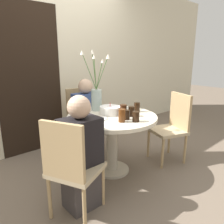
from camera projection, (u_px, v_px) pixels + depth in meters
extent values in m
plane|color=#6B5B4C|center=(112.00, 170.00, 2.67)|extent=(16.00, 16.00, 0.00)
cube|color=beige|center=(56.00, 60.00, 3.23)|extent=(8.00, 0.05, 2.60)
cube|color=black|center=(30.00, 81.00, 3.00)|extent=(0.90, 0.01, 2.05)
cylinder|color=beige|center=(112.00, 117.00, 2.50)|extent=(1.03, 1.03, 0.04)
cylinder|color=#B7AD99|center=(112.00, 144.00, 2.58)|extent=(0.13, 0.13, 0.63)
cylinder|color=#B7AD99|center=(112.00, 169.00, 2.67)|extent=(0.41, 0.41, 0.03)
cube|color=tan|center=(84.00, 122.00, 3.20)|extent=(0.46, 0.46, 0.04)
cube|color=tan|center=(79.00, 103.00, 3.29)|extent=(0.38, 0.10, 0.46)
cylinder|color=tan|center=(79.00, 142.00, 3.03)|extent=(0.03, 0.03, 0.39)
cylinder|color=tan|center=(100.00, 137.00, 3.20)|extent=(0.03, 0.03, 0.39)
cylinder|color=tan|center=(70.00, 135.00, 3.31)|extent=(0.03, 0.03, 0.39)
cylinder|color=tan|center=(90.00, 131.00, 3.48)|extent=(0.03, 0.03, 0.39)
cube|color=tan|center=(77.00, 170.00, 1.88)|extent=(0.53, 0.53, 0.04)
cube|color=tan|center=(62.00, 151.00, 1.66)|extent=(0.19, 0.36, 0.46)
cylinder|color=tan|center=(103.00, 186.00, 2.02)|extent=(0.03, 0.03, 0.39)
cylinder|color=tan|center=(72.00, 178.00, 2.15)|extent=(0.03, 0.03, 0.39)
cylinder|color=tan|center=(84.00, 209.00, 1.72)|extent=(0.03, 0.03, 0.39)
cylinder|color=tan|center=(50.00, 198.00, 1.85)|extent=(0.03, 0.03, 0.39)
cube|color=tan|center=(167.00, 131.00, 2.84)|extent=(0.51, 0.51, 0.04)
cube|color=tan|center=(180.00, 111.00, 2.84)|extent=(0.17, 0.37, 0.46)
cylinder|color=tan|center=(148.00, 143.00, 2.99)|extent=(0.03, 0.03, 0.39)
cylinder|color=tan|center=(163.00, 153.00, 2.68)|extent=(0.03, 0.03, 0.39)
cylinder|color=tan|center=(169.00, 140.00, 3.11)|extent=(0.03, 0.03, 0.39)
cylinder|color=tan|center=(185.00, 149.00, 2.80)|extent=(0.03, 0.03, 0.39)
cylinder|color=white|center=(110.00, 110.00, 2.54)|extent=(0.24, 0.24, 0.09)
cylinder|color=#E54C4C|center=(110.00, 105.00, 2.52)|extent=(0.01, 0.01, 0.04)
cylinder|color=#9EB2AD|center=(96.00, 100.00, 2.69)|extent=(0.13, 0.13, 0.26)
cylinder|color=#4C7538|center=(94.00, 71.00, 2.66)|extent=(0.05, 0.13, 0.45)
cone|color=silver|center=(92.00, 52.00, 2.66)|extent=(0.06, 0.06, 0.06)
cylinder|color=#4C7538|center=(99.00, 76.00, 2.59)|extent=(0.03, 0.10, 0.34)
cone|color=silver|center=(102.00, 61.00, 2.53)|extent=(0.04, 0.04, 0.04)
cylinder|color=#4C7538|center=(95.00, 74.00, 2.57)|extent=(0.08, 0.06, 0.39)
cone|color=silver|center=(94.00, 57.00, 2.48)|extent=(0.04, 0.04, 0.05)
cylinder|color=#4C7538|center=(102.00, 73.00, 2.61)|extent=(0.11, 0.11, 0.40)
cone|color=silver|center=(108.00, 56.00, 2.56)|extent=(0.05, 0.05, 0.06)
cylinder|color=#4C7538|center=(89.00, 71.00, 2.60)|extent=(0.14, 0.10, 0.44)
cone|color=silver|center=(82.00, 52.00, 2.54)|extent=(0.05, 0.05, 0.05)
cylinder|color=white|center=(99.00, 119.00, 2.35)|extent=(0.17, 0.17, 0.01)
cylinder|color=#51280F|center=(122.00, 116.00, 2.24)|extent=(0.07, 0.07, 0.13)
cylinder|color=black|center=(136.00, 117.00, 2.25)|extent=(0.07, 0.07, 0.11)
cylinder|color=black|center=(137.00, 107.00, 2.64)|extent=(0.07, 0.07, 0.11)
cylinder|color=black|center=(131.00, 111.00, 2.45)|extent=(0.07, 0.07, 0.11)
cylinder|color=black|center=(127.00, 115.00, 2.33)|extent=(0.07, 0.07, 0.10)
cylinder|color=#33190C|center=(123.00, 111.00, 2.44)|extent=(0.08, 0.08, 0.13)
cube|color=#383333|center=(87.00, 136.00, 3.19)|extent=(0.31, 0.24, 0.43)
cube|color=#33477F|center=(86.00, 108.00, 3.08)|extent=(0.34, 0.24, 0.42)
sphere|color=#D1A889|center=(85.00, 86.00, 3.00)|extent=(0.20, 0.20, 0.20)
cube|color=#383333|center=(82.00, 185.00, 2.00)|extent=(0.31, 0.24, 0.43)
cube|color=black|center=(80.00, 142.00, 1.89)|extent=(0.34, 0.24, 0.42)
sphere|color=#D1A889|center=(79.00, 107.00, 1.81)|extent=(0.20, 0.20, 0.20)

